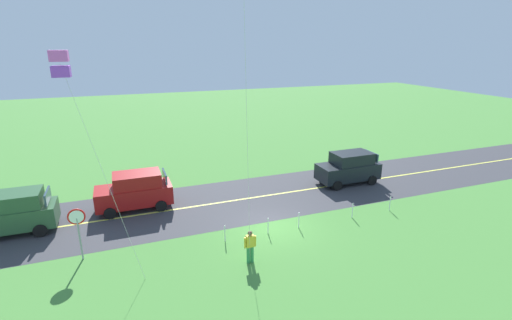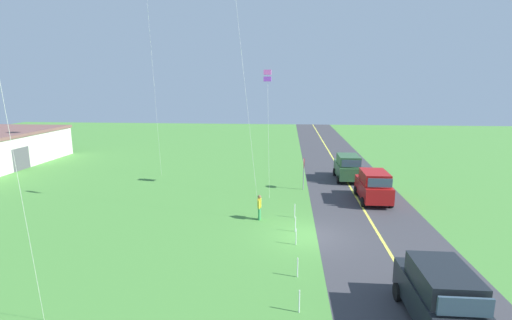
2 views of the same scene
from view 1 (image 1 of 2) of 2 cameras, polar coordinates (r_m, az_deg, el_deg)
ground_plane at (r=20.71m, az=2.41°, el=-10.24°), size 120.00×120.00×0.10m
asphalt_road at (r=24.05m, az=-1.33°, el=-5.96°), size 120.00×7.00×0.00m
road_centre_stripe at (r=24.05m, az=-1.33°, el=-5.95°), size 120.00×0.16×0.00m
car_suv_foreground at (r=23.40m, az=-18.14°, el=-4.51°), size 4.40×2.12×2.24m
car_parked_west_near at (r=27.10m, az=14.13°, el=-1.14°), size 4.40×2.12×2.24m
car_parked_east_near at (r=23.30m, az=-33.57°, el=-6.81°), size 4.40×2.12×2.24m
stop_sign at (r=18.76m, az=-25.81°, el=-8.91°), size 0.76×0.08×2.56m
person_adult_near at (r=17.16m, az=-0.91°, el=-13.06°), size 0.58×0.22×1.60m
kite_pink_drift at (r=14.11m, az=-27.95°, el=12.88°), size 2.24×0.60×9.40m
fence_post_0 at (r=23.62m, az=19.94°, el=-6.35°), size 0.05×0.05×0.90m
fence_post_1 at (r=22.08m, az=14.65°, el=-7.53°), size 0.05×0.05×0.90m
fence_post_2 at (r=20.42m, az=6.62°, el=-9.19°), size 0.05×0.05×0.90m
fence_post_3 at (r=19.73m, az=1.87°, el=-10.09°), size 0.05×0.05×0.90m
fence_post_4 at (r=19.05m, az=-4.82°, el=-11.22°), size 0.05×0.05×0.90m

